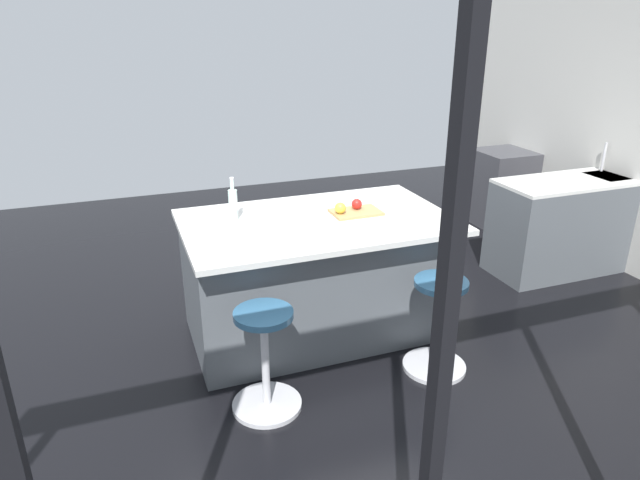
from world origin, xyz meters
The scene contains 11 objects.
ground_plane centered at (0.00, 0.00, 0.00)m, with size 8.13×8.13×0.00m, color black.
window_panel_rear centered at (0.00, 2.52, 1.76)m, with size 6.26×0.12×2.90m.
sink_cabinet centered at (-2.78, -0.17, 0.46)m, with size 1.90×0.60×1.18m.
oven_range centered at (-2.78, -1.47, 0.43)m, with size 0.60×0.61×0.87m.
kitchen_island centered at (0.10, 0.10, 0.48)m, with size 1.93×1.19×0.94m.
stool_by_window centered at (-0.51, 0.87, 0.32)m, with size 0.44×0.44×0.68m.
stool_middle centered at (0.71, 0.87, 0.32)m, with size 0.44×0.44×0.68m.
cutting_board centered at (-0.21, 0.13, 0.95)m, with size 0.36×0.24×0.02m, color tan.
apple_red centered at (-0.23, 0.09, 1.00)m, with size 0.08×0.08×0.08m, color red.
apple_yellow centered at (-0.08, 0.14, 1.00)m, with size 0.08×0.08×0.08m, color gold.
water_bottle centered at (0.67, -0.06, 1.07)m, with size 0.06×0.06×0.31m.
Camera 1 is at (1.41, 3.74, 2.31)m, focal length 31.66 mm.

